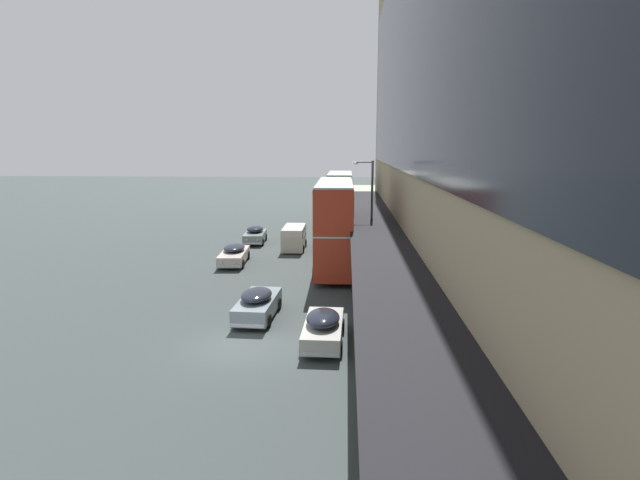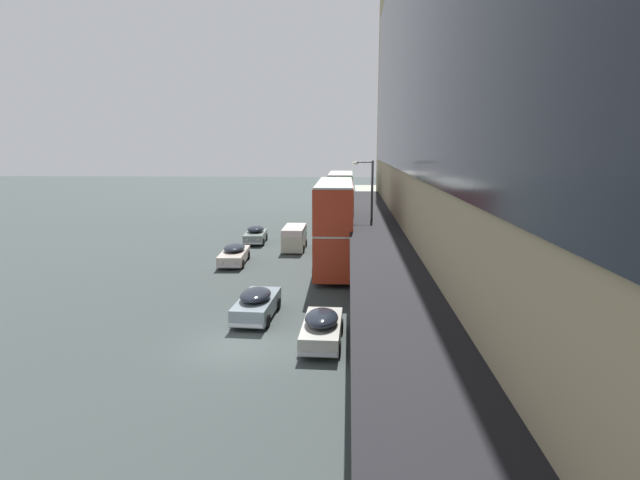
# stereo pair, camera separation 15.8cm
# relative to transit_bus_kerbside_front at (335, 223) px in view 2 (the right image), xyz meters

# --- Properties ---
(ground) EXTENTS (240.00, 240.00, 0.00)m
(ground) POSITION_rel_transit_bus_kerbside_front_xyz_m (-3.76, -14.18, -3.35)
(ground) COLOR #394140
(sidewalk_kerb) EXTENTS (10.00, 180.00, 0.15)m
(sidewalk_kerb) POSITION_rel_transit_bus_kerbside_front_xyz_m (7.24, -14.18, -3.28)
(sidewalk_kerb) COLOR #9A9F8C
(sidewalk_kerb) RESTS_ON ground
(building_facade) EXTENTS (9.20, 80.00, 26.48)m
(building_facade) POSITION_rel_transit_bus_kerbside_front_xyz_m (7.19, -14.18, 9.86)
(building_facade) COLOR #9C8B68
(building_facade) RESTS_ON ground
(transit_bus_kerbside_front) EXTENTS (2.74, 10.47, 6.22)m
(transit_bus_kerbside_front) POSITION_rel_transit_bus_kerbside_front_xyz_m (0.00, 0.00, 0.00)
(transit_bus_kerbside_front) COLOR #BC361E
(transit_bus_kerbside_front) RESTS_ON ground
(transit_bus_kerbside_rear) EXTENTS (2.86, 9.22, 5.77)m
(transit_bus_kerbside_rear) POSITION_rel_transit_bus_kerbside_front_xyz_m (0.08, 19.82, -0.23)
(transit_bus_kerbside_rear) COLOR #429C5A
(transit_bus_kerbside_rear) RESTS_ON ground
(transit_bus_kerbside_far) EXTENTS (3.05, 9.48, 3.06)m
(transit_bus_kerbside_far) POSITION_rel_transit_bus_kerbside_front_xyz_m (0.27, 31.49, -1.59)
(transit_bus_kerbside_far) COLOR beige
(transit_bus_kerbside_far) RESTS_ON ground
(sedan_lead_mid) EXTENTS (2.03, 4.62, 1.54)m
(sedan_lead_mid) POSITION_rel_transit_bus_kerbside_front_xyz_m (-3.67, -10.46, -2.59)
(sedan_lead_mid) COLOR gray
(sedan_lead_mid) RESTS_ON ground
(sedan_oncoming_rear) EXTENTS (1.88, 4.50, 1.51)m
(sedan_oncoming_rear) POSITION_rel_transit_bus_kerbside_front_xyz_m (-0.18, -13.56, -2.61)
(sedan_oncoming_rear) COLOR beige
(sedan_oncoming_rear) RESTS_ON ground
(sedan_trailing_mid) EXTENTS (2.08, 5.00, 1.42)m
(sedan_trailing_mid) POSITION_rel_transit_bus_kerbside_front_xyz_m (-7.53, 1.34, -2.64)
(sedan_trailing_mid) COLOR beige
(sedan_trailing_mid) RESTS_ON ground
(sedan_oncoming_front) EXTENTS (2.01, 4.32, 1.52)m
(sedan_oncoming_front) POSITION_rel_transit_bus_kerbside_front_xyz_m (-7.42, 9.40, -2.60)
(sedan_oncoming_front) COLOR gray
(sedan_oncoming_front) RESTS_ON ground
(vw_van) EXTENTS (1.92, 4.55, 1.96)m
(vw_van) POSITION_rel_transit_bus_kerbside_front_xyz_m (-3.59, 6.78, -2.26)
(vw_van) COLOR beige
(vw_van) RESTS_ON ground
(pedestrian_at_kerb) EXTENTS (0.55, 0.41, 1.86)m
(pedestrian_at_kerb) POSITION_rel_transit_bus_kerbside_front_xyz_m (2.72, -15.87, -2.17)
(pedestrian_at_kerb) COLOR #222640
(pedestrian_at_kerb) RESTS_ON sidewalk_kerb
(street_lamp) EXTENTS (1.50, 0.28, 7.51)m
(street_lamp) POSITION_rel_transit_bus_kerbside_front_xyz_m (2.41, 0.08, 1.13)
(street_lamp) COLOR #4C4C51
(street_lamp) RESTS_ON sidewalk_kerb
(fire_hydrant) EXTENTS (0.20, 0.40, 0.70)m
(fire_hydrant) POSITION_rel_transit_bus_kerbside_front_xyz_m (2.59, -7.28, -2.86)
(fire_hydrant) COLOR red
(fire_hydrant) RESTS_ON sidewalk_kerb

